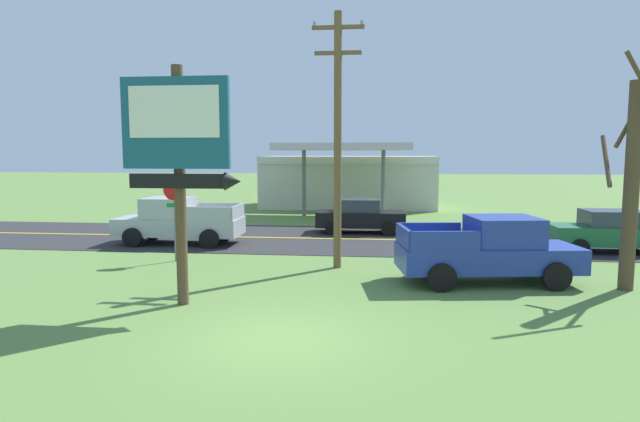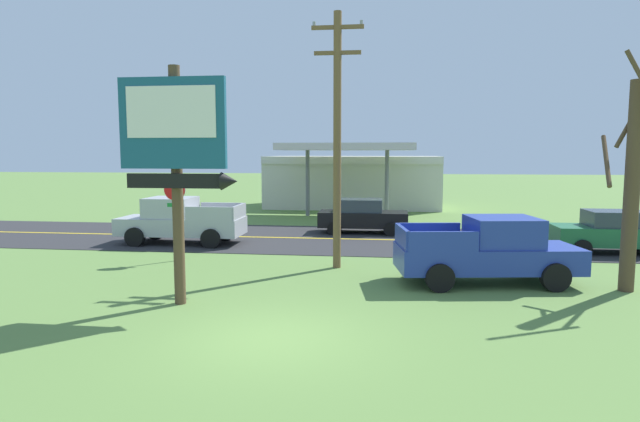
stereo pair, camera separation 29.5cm
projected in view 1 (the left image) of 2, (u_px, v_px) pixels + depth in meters
The scene contains 12 objects.
ground_plane at pixel (277, 339), 11.04m from camera, with size 180.00×180.00×0.00m, color #5B7F3D.
road_asphalt at pixel (332, 239), 23.89m from camera, with size 140.00×8.00×0.02m, color #2B2B2D.
road_centre_line at pixel (332, 239), 23.89m from camera, with size 126.00×0.20×0.01m, color gold.
motel_sign at pixel (179, 147), 13.04m from camera, with size 2.93×0.54×5.95m.
stop_sign at pixel (174, 204), 18.77m from camera, with size 0.80×0.08×2.95m.
utility_pole at pixel (338, 134), 17.49m from camera, with size 1.69×0.26×8.33m.
bare_tree at pixel (632, 181), 14.71m from camera, with size 1.37×1.43×6.50m.
gas_station at pixel (349, 180), 37.95m from camera, with size 12.00×11.50×4.40m.
pickup_blue_parked_on_lawn at pixel (490, 250), 15.77m from camera, with size 5.43×2.81×1.96m.
pickup_silver_on_road at pixel (178, 221), 22.51m from camera, with size 5.20×2.24×1.96m.
car_green_mid_lane at pixel (609, 231), 20.62m from camera, with size 4.20×2.00×1.64m.
car_black_far_lane at pixel (360, 216), 25.65m from camera, with size 4.20×2.00×1.64m.
Camera 1 is at (2.08, -10.53, 3.82)m, focal length 30.06 mm.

